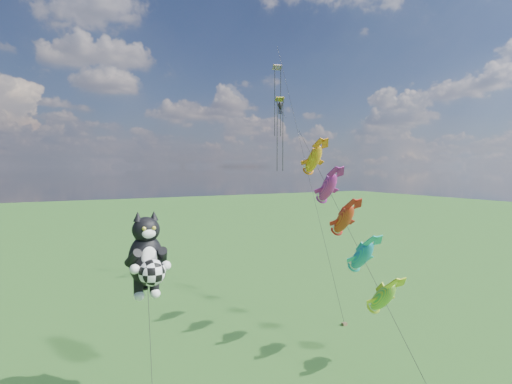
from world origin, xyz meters
TOP-DOWN VIEW (x-y plane):
  - cat_kite_rig at (1.81, 1.99)m, footprint 2.24×4.07m
  - fish_windsock_rig at (15.83, 2.15)m, footprint 2.51×15.85m
  - parafoil_rig at (21.02, 18.90)m, footprint 4.66×17.21m

SIDE VIEW (x-z plane):
  - cat_kite_rig at x=1.81m, z-range 2.56..12.67m
  - fish_windsock_rig at x=15.83m, z-range 0.98..16.60m
  - parafoil_rig at x=21.02m, z-range 5.87..32.14m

